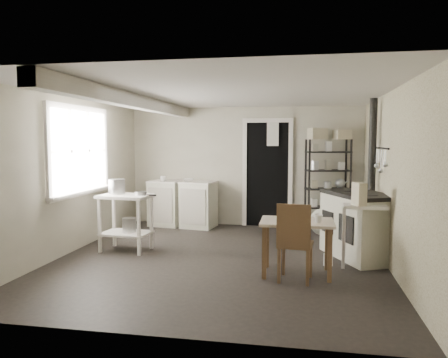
% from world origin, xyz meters
% --- Properties ---
extents(floor, '(5.00, 5.00, 0.00)m').
position_xyz_m(floor, '(0.00, 0.00, 0.00)').
color(floor, black).
rests_on(floor, ground).
extents(ceiling, '(5.00, 5.00, 0.00)m').
position_xyz_m(ceiling, '(0.00, 0.00, 2.30)').
color(ceiling, silver).
rests_on(ceiling, wall_back).
extents(wall_back, '(4.50, 0.02, 2.30)m').
position_xyz_m(wall_back, '(0.00, 2.50, 1.15)').
color(wall_back, '#B9B39E').
rests_on(wall_back, ground).
extents(wall_front, '(4.50, 0.02, 2.30)m').
position_xyz_m(wall_front, '(0.00, -2.50, 1.15)').
color(wall_front, '#B9B39E').
rests_on(wall_front, ground).
extents(wall_left, '(0.02, 5.00, 2.30)m').
position_xyz_m(wall_left, '(-2.25, 0.00, 1.15)').
color(wall_left, '#B9B39E').
rests_on(wall_left, ground).
extents(wall_right, '(0.02, 5.00, 2.30)m').
position_xyz_m(wall_right, '(2.25, 0.00, 1.15)').
color(wall_right, '#B9B39E').
rests_on(wall_right, ground).
extents(window, '(0.12, 1.76, 1.28)m').
position_xyz_m(window, '(-2.22, 0.20, 1.50)').
color(window, white).
rests_on(window, wall_left).
extents(doorway, '(0.96, 0.10, 2.08)m').
position_xyz_m(doorway, '(0.45, 2.47, 1.00)').
color(doorway, white).
rests_on(doorway, ground).
extents(ceiling_beam, '(0.18, 5.00, 0.18)m').
position_xyz_m(ceiling_beam, '(-1.20, 0.00, 2.20)').
color(ceiling_beam, white).
rests_on(ceiling_beam, ceiling).
extents(wallpaper_panel, '(0.01, 5.00, 2.30)m').
position_xyz_m(wallpaper_panel, '(2.24, 0.00, 1.15)').
color(wallpaper_panel, beige).
rests_on(wallpaper_panel, wall_right).
extents(utensil_rail, '(0.06, 1.20, 0.44)m').
position_xyz_m(utensil_rail, '(2.19, 0.60, 1.55)').
color(utensil_rail, '#B6B6B8').
rests_on(utensil_rail, wall_right).
extents(prep_table, '(0.79, 0.59, 0.85)m').
position_xyz_m(prep_table, '(-1.48, 0.20, 0.40)').
color(prep_table, white).
rests_on(prep_table, ground).
extents(stockpot, '(0.29, 0.29, 0.27)m').
position_xyz_m(stockpot, '(-1.65, 0.28, 0.94)').
color(stockpot, '#B6B6B8').
rests_on(stockpot, prep_table).
extents(saucepan, '(0.23, 0.23, 0.10)m').
position_xyz_m(saucepan, '(-1.24, 0.20, 0.85)').
color(saucepan, '#B6B6B8').
rests_on(saucepan, prep_table).
extents(bucket, '(0.22, 0.22, 0.22)m').
position_xyz_m(bucket, '(-1.44, 0.21, 0.39)').
color(bucket, '#B6B6B8').
rests_on(bucket, prep_table).
extents(base_cabinets, '(1.41, 0.76, 0.88)m').
position_xyz_m(base_cabinets, '(-1.16, 2.18, 0.46)').
color(base_cabinets, beige).
rests_on(base_cabinets, ground).
extents(mixing_bowl, '(0.34, 0.34, 0.07)m').
position_xyz_m(mixing_bowl, '(-1.03, 2.15, 0.95)').
color(mixing_bowl, white).
rests_on(mixing_bowl, base_cabinets).
extents(counter_cup, '(0.16, 0.16, 0.10)m').
position_xyz_m(counter_cup, '(-1.50, 2.04, 0.97)').
color(counter_cup, white).
rests_on(counter_cup, base_cabinets).
extents(shelf_rack, '(0.85, 0.49, 1.68)m').
position_xyz_m(shelf_rack, '(1.57, 2.23, 0.95)').
color(shelf_rack, black).
rests_on(shelf_rack, ground).
extents(shelf_jar, '(0.09, 0.09, 0.18)m').
position_xyz_m(shelf_jar, '(1.29, 2.18, 1.36)').
color(shelf_jar, white).
rests_on(shelf_jar, shelf_rack).
extents(storage_box_a, '(0.37, 0.35, 0.20)m').
position_xyz_m(storage_box_a, '(1.37, 2.22, 2.01)').
color(storage_box_a, beige).
rests_on(storage_box_a, shelf_rack).
extents(storage_box_b, '(0.33, 0.32, 0.17)m').
position_xyz_m(storage_box_b, '(1.81, 2.24, 1.99)').
color(storage_box_b, beige).
rests_on(storage_box_b, shelf_rack).
extents(stove, '(1.08, 1.34, 0.92)m').
position_xyz_m(stove, '(1.92, 0.41, 0.44)').
color(stove, beige).
rests_on(stove, ground).
extents(stovepipe, '(0.11, 0.11, 1.33)m').
position_xyz_m(stovepipe, '(2.13, 0.83, 1.59)').
color(stovepipe, black).
rests_on(stovepipe, stove).
extents(side_ledge, '(0.56, 0.31, 0.84)m').
position_xyz_m(side_ledge, '(1.91, -0.18, 0.43)').
color(side_ledge, white).
rests_on(side_ledge, ground).
extents(oats_box, '(0.18, 0.22, 0.29)m').
position_xyz_m(oats_box, '(1.83, -0.24, 1.01)').
color(oats_box, beige).
rests_on(oats_box, side_ledge).
extents(work_table, '(0.90, 0.64, 0.68)m').
position_xyz_m(work_table, '(1.07, -0.53, 0.38)').
color(work_table, beige).
rests_on(work_table, ground).
extents(table_cup, '(0.12, 0.12, 0.10)m').
position_xyz_m(table_cup, '(1.32, -0.62, 0.81)').
color(table_cup, white).
rests_on(table_cup, work_table).
extents(chair, '(0.43, 0.45, 0.94)m').
position_xyz_m(chair, '(1.05, -0.77, 0.48)').
color(chair, brown).
rests_on(chair, ground).
extents(flour_sack, '(0.44, 0.39, 0.46)m').
position_xyz_m(flour_sack, '(1.45, 1.85, 0.24)').
color(flour_sack, silver).
rests_on(flour_sack, ground).
extents(floor_crock, '(0.13, 0.13, 0.16)m').
position_xyz_m(floor_crock, '(1.48, -0.07, 0.07)').
color(floor_crock, white).
rests_on(floor_crock, ground).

